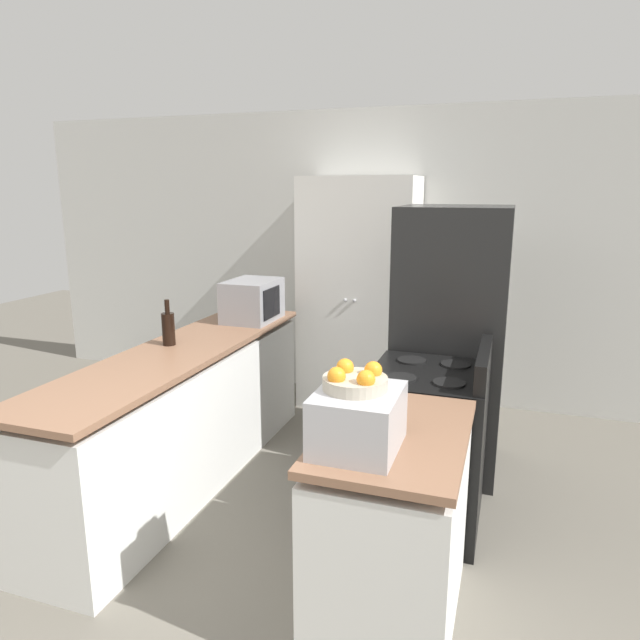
{
  "coord_description": "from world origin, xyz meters",
  "views": [
    {
      "loc": [
        1.2,
        -1.65,
        1.91
      ],
      "look_at": [
        0.0,
        1.88,
        1.05
      ],
      "focal_mm": 32.0,
      "sensor_mm": 36.0,
      "label": 1
    }
  ],
  "objects_px": {
    "fruit_bowl": "(355,380)",
    "wine_bottle": "(168,328)",
    "microwave": "(253,300)",
    "refrigerator": "(450,341)",
    "toaster_oven": "(358,420)",
    "stove": "(426,446)",
    "pantry_cabinet": "(359,294)"
  },
  "relations": [
    {
      "from": "pantry_cabinet",
      "to": "wine_bottle",
      "type": "relative_size",
      "value": 6.65
    },
    {
      "from": "stove",
      "to": "microwave",
      "type": "bearing_deg",
      "value": 150.28
    },
    {
      "from": "stove",
      "to": "refrigerator",
      "type": "bearing_deg",
      "value": 87.54
    },
    {
      "from": "refrigerator",
      "to": "fruit_bowl",
      "type": "bearing_deg",
      "value": -95.81
    },
    {
      "from": "microwave",
      "to": "fruit_bowl",
      "type": "relative_size",
      "value": 1.86
    },
    {
      "from": "fruit_bowl",
      "to": "wine_bottle",
      "type": "bearing_deg",
      "value": 145.79
    },
    {
      "from": "pantry_cabinet",
      "to": "refrigerator",
      "type": "bearing_deg",
      "value": -46.13
    },
    {
      "from": "microwave",
      "to": "fruit_bowl",
      "type": "bearing_deg",
      "value": -54.61
    },
    {
      "from": "fruit_bowl",
      "to": "microwave",
      "type": "bearing_deg",
      "value": 125.39
    },
    {
      "from": "wine_bottle",
      "to": "fruit_bowl",
      "type": "bearing_deg",
      "value": -34.21
    },
    {
      "from": "toaster_oven",
      "to": "fruit_bowl",
      "type": "bearing_deg",
      "value": 131.88
    },
    {
      "from": "refrigerator",
      "to": "pantry_cabinet",
      "type": "bearing_deg",
      "value": 133.87
    },
    {
      "from": "refrigerator",
      "to": "toaster_oven",
      "type": "distance_m",
      "value": 1.83
    },
    {
      "from": "microwave",
      "to": "toaster_oven",
      "type": "relative_size",
      "value": 1.25
    },
    {
      "from": "wine_bottle",
      "to": "fruit_bowl",
      "type": "relative_size",
      "value": 1.19
    },
    {
      "from": "stove",
      "to": "wine_bottle",
      "type": "xyz_separation_m",
      "value": [
        -1.7,
        0.02,
        0.56
      ]
    },
    {
      "from": "wine_bottle",
      "to": "microwave",
      "type": "bearing_deg",
      "value": 75.71
    },
    {
      "from": "microwave",
      "to": "refrigerator",
      "type": "bearing_deg",
      "value": -3.27
    },
    {
      "from": "refrigerator",
      "to": "fruit_bowl",
      "type": "relative_size",
      "value": 7.07
    },
    {
      "from": "pantry_cabinet",
      "to": "wine_bottle",
      "type": "height_order",
      "value": "pantry_cabinet"
    },
    {
      "from": "toaster_oven",
      "to": "stove",
      "type": "bearing_deg",
      "value": 82.83
    },
    {
      "from": "refrigerator",
      "to": "fruit_bowl",
      "type": "xyz_separation_m",
      "value": [
        -0.18,
        -1.79,
        0.28
      ]
    },
    {
      "from": "microwave",
      "to": "toaster_oven",
      "type": "distance_m",
      "value": 2.33
    },
    {
      "from": "toaster_oven",
      "to": "pantry_cabinet",
      "type": "bearing_deg",
      "value": 104.91
    },
    {
      "from": "stove",
      "to": "wine_bottle",
      "type": "bearing_deg",
      "value": 179.34
    },
    {
      "from": "refrigerator",
      "to": "toaster_oven",
      "type": "bearing_deg",
      "value": -95.2
    },
    {
      "from": "wine_bottle",
      "to": "toaster_oven",
      "type": "bearing_deg",
      "value": -34.41
    },
    {
      "from": "wine_bottle",
      "to": "stove",
      "type": "bearing_deg",
      "value": -0.66
    },
    {
      "from": "fruit_bowl",
      "to": "stove",
      "type": "bearing_deg",
      "value": 81.74
    },
    {
      "from": "pantry_cabinet",
      "to": "fruit_bowl",
      "type": "height_order",
      "value": "pantry_cabinet"
    },
    {
      "from": "pantry_cabinet",
      "to": "refrigerator",
      "type": "xyz_separation_m",
      "value": [
        0.9,
        -0.93,
        -0.1
      ]
    },
    {
      "from": "pantry_cabinet",
      "to": "microwave",
      "type": "xyz_separation_m",
      "value": [
        -0.62,
        -0.85,
        0.06
      ]
    }
  ]
}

